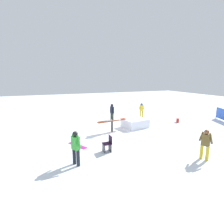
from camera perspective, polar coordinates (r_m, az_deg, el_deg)
ground_plane at (r=12.95m, az=0.00°, el=-6.37°), size 60.00×60.00×0.00m
rail_feature at (r=12.75m, az=0.00°, el=-3.26°), size 2.30×0.62×0.87m
snow_kicker_ramp at (r=14.02m, az=7.51°, el=-3.63°), size 2.01×1.75×0.68m
main_rider_on_rail at (r=12.59m, az=0.00°, el=-0.13°), size 1.33×0.70×1.19m
bystander_yellow at (r=17.36m, az=9.62°, el=0.80°), size 0.60×0.21×1.44m
bystander_brown at (r=9.58m, az=28.21°, el=-8.91°), size 0.32×0.63×1.51m
bystander_green at (r=8.13m, az=-11.76°, el=-10.92°), size 0.39×0.68×1.61m
loose_snowboard_magenta at (r=10.61m, az=-11.17°, el=-10.64°), size 0.92×1.42×0.02m
folding_chair at (r=9.50m, az=-1.39°, el=-10.48°), size 0.44×0.44×0.88m
backpack_on_snow at (r=16.51m, az=20.65°, el=-2.60°), size 0.36×0.37×0.34m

